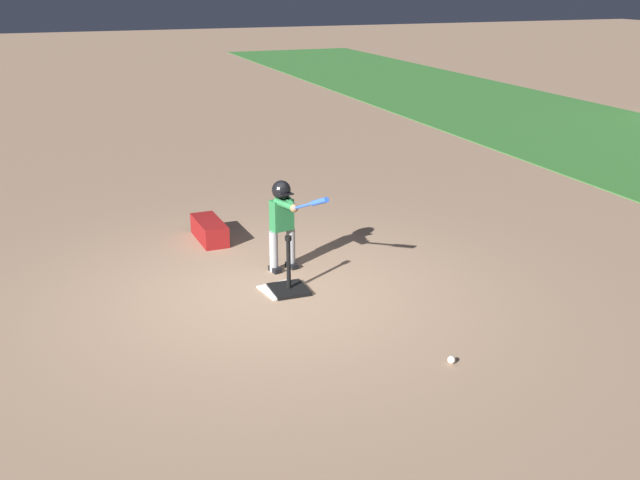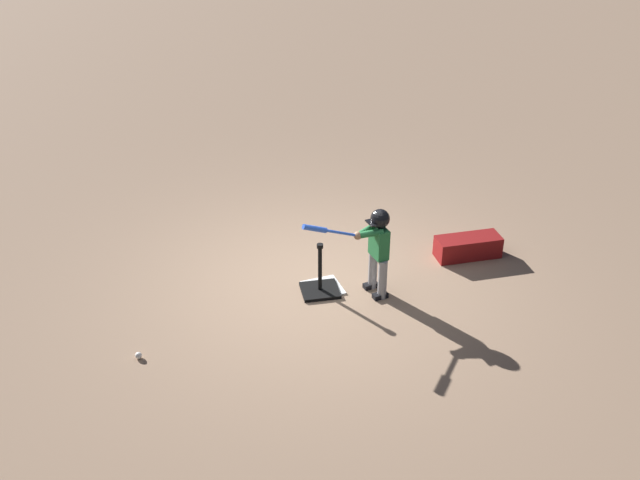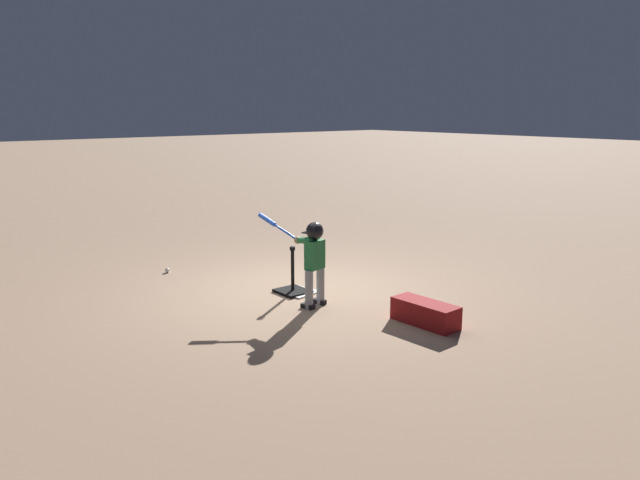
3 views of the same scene
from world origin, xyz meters
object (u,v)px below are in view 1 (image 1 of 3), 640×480
batter_child (283,215)px  baseball (451,360)px  batting_tee (289,284)px  equipment_bag (209,230)px

batter_child → baseball: size_ratio=15.51×
batter_child → baseball: bearing=14.6°
batting_tee → baseball: bearing=22.2°
batter_child → baseball: (2.77, 0.72, -0.68)m
batting_tee → batter_child: batter_child is taller
batting_tee → equipment_bag: size_ratio=0.79×
equipment_bag → batter_child: bearing=20.8°
batting_tee → baseball: batting_tee is taller
batting_tee → batter_child: size_ratio=0.58×
batter_child → equipment_bag: size_ratio=1.37×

